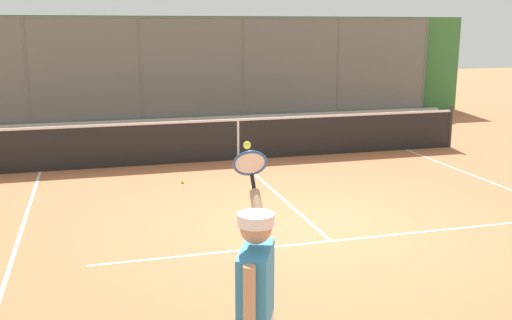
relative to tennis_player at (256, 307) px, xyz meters
The scene contains 6 objects.
ground_plane 4.98m from the tennis_player, 116.18° to the right, with size 60.00×60.00×0.00m, color #B76B42.
court_line_markings 4.12m from the tennis_player, 122.57° to the right, with size 8.72×10.14×0.01m.
fence_backdrop 16.02m from the tennis_player, 97.71° to the right, with size 19.67×1.37×3.34m.
tennis_net 9.52m from the tennis_player, 103.06° to the right, with size 11.20×0.09×1.07m.
tennis_player is the anchor object (origin of this frame).
tennis_ball_by_sideline 7.59m from the tennis_player, 94.47° to the right, with size 0.07×0.07×0.07m, color #D6E042.
Camera 1 is at (3.20, 8.17, 3.01)m, focal length 41.78 mm.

